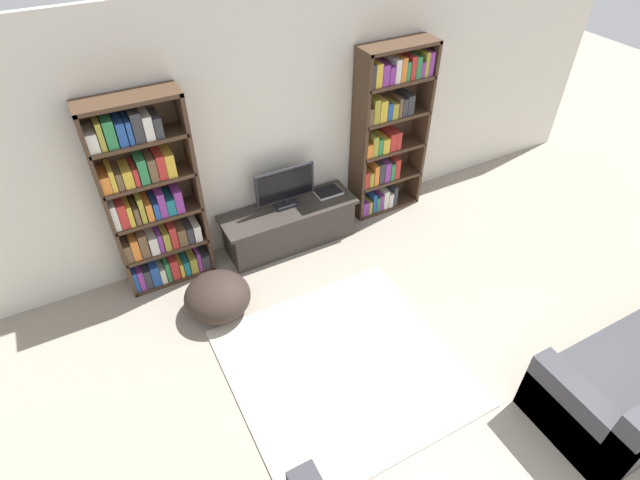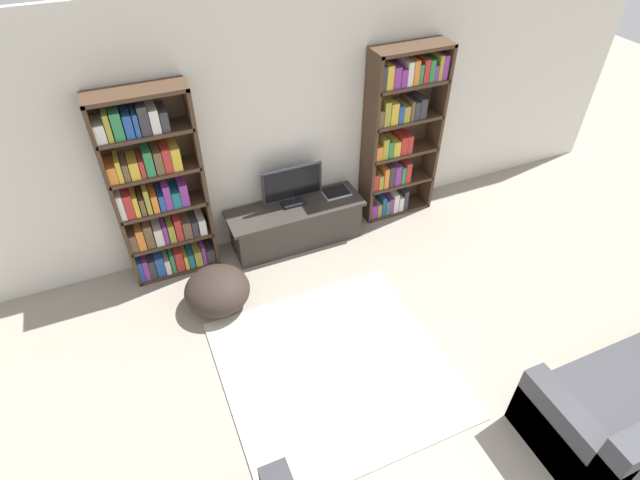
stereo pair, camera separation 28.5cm
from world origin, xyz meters
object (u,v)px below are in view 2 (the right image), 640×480
object	(u,v)px
bookshelf_left	(157,194)
bookshelf_right	(398,134)
television	(292,185)
laptop	(336,192)
tv_stand	(296,224)
beanbag_ottoman	(217,290)

from	to	relation	value
bookshelf_left	bookshelf_right	bearing A→B (deg)	0.06
television	laptop	bearing A→B (deg)	-0.87
tv_stand	beanbag_ottoman	bearing A→B (deg)	-149.82
bookshelf_left	laptop	bearing A→B (deg)	-1.73
bookshelf_left	beanbag_ottoman	xyz separation A→B (m)	(0.29, -0.71, -0.73)
bookshelf_right	tv_stand	size ratio (longest dim) A/B	1.33
bookshelf_right	laptop	xyz separation A→B (m)	(-0.75, -0.06, -0.52)
tv_stand	bookshelf_left	bearing A→B (deg)	175.12
bookshelf_right	television	size ratio (longest dim) A/B	3.00
bookshelf_left	television	distance (m)	1.34
tv_stand	laptop	size ratio (longest dim) A/B	5.06
tv_stand	laptop	xyz separation A→B (m)	(0.50, 0.06, 0.24)
tv_stand	laptop	world-z (taller)	laptop
beanbag_ottoman	bookshelf_left	bearing A→B (deg)	112.22
bookshelf_right	television	world-z (taller)	bookshelf_right
laptop	bookshelf_left	bearing A→B (deg)	178.27
bookshelf_left	laptop	world-z (taller)	bookshelf_left
bookshelf_right	tv_stand	xyz separation A→B (m)	(-1.26, -0.12, -0.76)
bookshelf_right	television	distance (m)	1.29
bookshelf_left	beanbag_ottoman	bearing A→B (deg)	-67.78
laptop	beanbag_ottoman	xyz separation A→B (m)	(-1.54, -0.66, -0.28)
bookshelf_right	laptop	bearing A→B (deg)	-175.59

